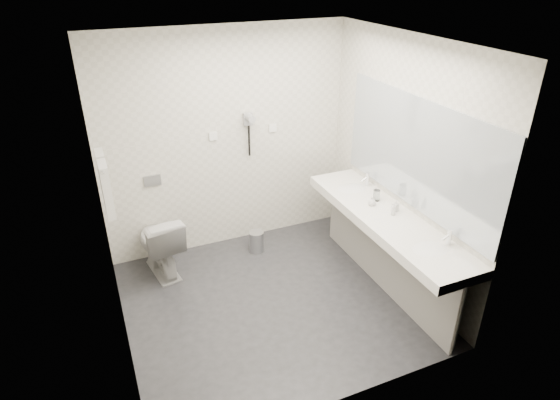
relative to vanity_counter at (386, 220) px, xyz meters
name	(u,v)px	position (x,y,z in m)	size (l,w,h in m)	color
floor	(272,302)	(-1.12, 0.20, -0.80)	(2.80, 2.80, 0.00)	#27272B
ceiling	(270,43)	(-1.12, 0.20, 1.70)	(2.80, 2.80, 0.00)	silver
wall_back	(227,143)	(-1.12, 1.50, 0.45)	(2.80, 2.80, 0.00)	silver
wall_front	(346,270)	(-1.12, -1.10, 0.45)	(2.80, 2.80, 0.00)	silver
wall_left	(105,221)	(-2.52, 0.20, 0.45)	(2.60, 2.60, 0.00)	silver
wall_right	(402,165)	(0.27, 0.20, 0.45)	(2.60, 2.60, 0.00)	silver
vanity_counter	(386,220)	(0.00, 0.00, 0.00)	(0.55, 2.20, 0.10)	white
vanity_panel	(383,255)	(0.02, 0.00, -0.42)	(0.03, 2.15, 0.75)	gray
vanity_post_near	(457,318)	(0.05, -1.04, -0.42)	(0.06, 0.06, 0.75)	silver
vanity_post_far	(336,210)	(0.05, 1.04, -0.42)	(0.06, 0.06, 0.75)	silver
mirror	(416,154)	(0.26, 0.00, 0.65)	(0.02, 2.20, 1.05)	#B2BCC6
basin_near	(430,251)	(0.00, -0.65, 0.04)	(0.40, 0.31, 0.05)	white
basin_far	(351,190)	(0.00, 0.65, 0.04)	(0.40, 0.31, 0.05)	white
faucet_near	(449,237)	(0.19, -0.65, 0.12)	(0.04, 0.04, 0.15)	silver
faucet_far	(367,179)	(0.19, 0.65, 0.12)	(0.04, 0.04, 0.15)	silver
soap_bottle_a	(395,205)	(0.13, 0.04, 0.11)	(0.05, 0.05, 0.12)	beige
soap_bottle_b	(372,201)	(-0.02, 0.23, 0.10)	(0.08, 0.08, 0.10)	beige
soap_bottle_c	(394,209)	(0.07, -0.02, 0.11)	(0.05, 0.05, 0.12)	beige
glass_left	(376,195)	(0.09, 0.32, 0.11)	(0.06, 0.06, 0.11)	silver
glass_right	(377,195)	(0.09, 0.30, 0.11)	(0.06, 0.06, 0.12)	silver
toilet	(159,244)	(-2.03, 1.16, -0.44)	(0.40, 0.70, 0.71)	white
flush_plate	(153,181)	(-1.98, 1.49, 0.15)	(0.18, 0.02, 0.12)	#B2B5BA
pedal_bin	(257,242)	(-0.94, 1.13, -0.68)	(0.17, 0.17, 0.24)	#B2B5BA
bin_lid	(256,233)	(-0.94, 1.13, -0.55)	(0.17, 0.17, 0.01)	#B2B5BA
towel_rail	(99,160)	(-2.47, 0.75, 0.75)	(0.02, 0.02, 0.62)	silver
towel_near	(107,190)	(-2.46, 0.61, 0.53)	(0.07, 0.24, 0.48)	silver
towel_far	(104,177)	(-2.46, 0.89, 0.53)	(0.07, 0.24, 0.48)	silver
dryer_cradle	(248,119)	(-0.88, 1.47, 0.70)	(0.10, 0.04, 0.14)	#95969A
dryer_barrel	(250,118)	(-0.88, 1.40, 0.73)	(0.08, 0.08, 0.14)	#95969A
dryer_cord	(249,141)	(-0.88, 1.46, 0.45)	(0.02, 0.02, 0.35)	black
switch_plate_a	(213,136)	(-1.27, 1.49, 0.55)	(0.09, 0.02, 0.09)	white
switch_plate_b	(273,128)	(-0.57, 1.49, 0.55)	(0.09, 0.02, 0.09)	white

